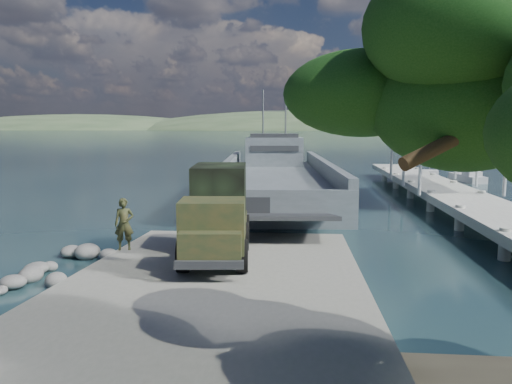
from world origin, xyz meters
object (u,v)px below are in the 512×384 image
object	(u,v)px
military_truck	(218,211)
sailboat_near	(468,178)
soldier	(125,234)
sailboat_far	(429,177)
landing_craft	(276,184)
pier	(444,183)

from	to	relation	value
military_truck	sailboat_near	bearing A→B (deg)	52.68
soldier	sailboat_far	distance (m)	39.54
soldier	military_truck	bearing A→B (deg)	6.56
soldier	sailboat_near	size ratio (longest dim) A/B	0.31
military_truck	sailboat_near	xyz separation A→B (m)	(20.18, 32.13, -1.88)
landing_craft	soldier	distance (m)	22.92
military_truck	pier	bearing A→B (deg)	45.61
pier	soldier	xyz separation A→B (m)	(-16.88, -17.81, -0.10)
military_truck	soldier	distance (m)	3.72
landing_craft	soldier	bearing A→B (deg)	-105.70
sailboat_far	pier	bearing A→B (deg)	-92.40
landing_craft	sailboat_near	size ratio (longest dim) A/B	5.24
military_truck	sailboat_near	distance (m)	37.99
soldier	sailboat_far	size ratio (longest dim) A/B	0.30
landing_craft	sailboat_near	xyz separation A→B (m)	(18.85, 11.01, -0.46)
pier	military_truck	world-z (taller)	pier
landing_craft	sailboat_near	distance (m)	21.84
pier	landing_craft	bearing A→B (deg)	159.26
landing_craft	sailboat_far	world-z (taller)	landing_craft
landing_craft	military_truck	size ratio (longest dim) A/B	4.39
sailboat_far	military_truck	bearing A→B (deg)	-108.43
landing_craft	sailboat_near	world-z (taller)	landing_craft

